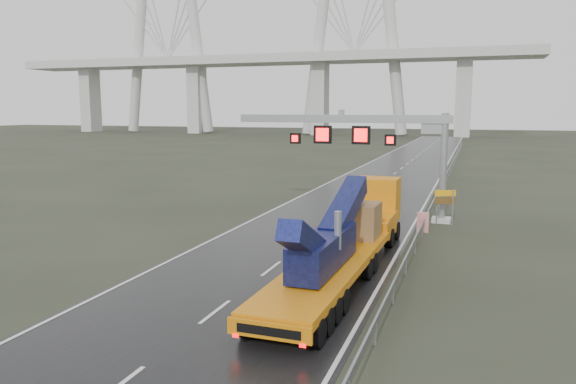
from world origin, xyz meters
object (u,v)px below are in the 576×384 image
(sign_gantry, at_px, (371,137))
(exit_sign_pair, at_px, (445,200))
(heavy_haul_truck, at_px, (351,232))
(striped_barrier, at_px, (423,222))

(sign_gantry, xyz_separation_m, exit_sign_pair, (5.04, -1.02, -3.97))
(heavy_haul_truck, distance_m, exit_sign_pair, 11.84)
(sign_gantry, relative_size, exit_sign_pair, 6.33)
(heavy_haul_truck, distance_m, striped_barrier, 9.21)
(exit_sign_pair, relative_size, striped_barrier, 1.96)
(sign_gantry, xyz_separation_m, striped_barrier, (3.90, -3.49, -5.01))
(heavy_haul_truck, height_order, exit_sign_pair, heavy_haul_truck)
(sign_gantry, bearing_deg, exit_sign_pair, -11.49)
(sign_gantry, xyz_separation_m, heavy_haul_truck, (1.34, -12.27, -3.96))
(heavy_haul_truck, xyz_separation_m, exit_sign_pair, (3.70, 11.25, -0.00))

